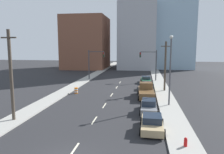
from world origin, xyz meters
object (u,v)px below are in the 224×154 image
object	(u,v)px
traffic_signal_left	(93,61)
sedan_yellow	(147,86)
traffic_signal_right	(152,61)
street_lamp	(170,66)
sedan_green	(146,80)
sedan_tan	(152,123)
fire_hydrant	(186,143)
utility_pole_right_mid	(165,66)
pickup_truck_brown	(146,91)
utility_pole_left_near	(11,75)
traffic_barrel	(76,91)
sedan_gray	(149,106)

from	to	relation	value
traffic_signal_left	sedan_yellow	world-z (taller)	traffic_signal_left
traffic_signal_right	street_lamp	bearing A→B (deg)	-85.30
street_lamp	sedan_yellow	size ratio (longest dim) A/B	1.88
sedan_green	sedan_tan	bearing A→B (deg)	-91.68
sedan_tan	sedan_yellow	world-z (taller)	sedan_tan
fire_hydrant	sedan_green	xyz separation A→B (m)	(-2.79, 29.12, 0.23)
traffic_signal_right	utility_pole_right_mid	xyz separation A→B (m)	(1.91, -10.86, -0.00)
pickup_truck_brown	street_lamp	bearing A→B (deg)	-59.97
traffic_signal_left	pickup_truck_brown	bearing A→B (deg)	-53.05
utility_pole_right_mid	sedan_green	size ratio (longest dim) A/B	1.76
utility_pole_left_near	traffic_barrel	size ratio (longest dim) A/B	9.68
traffic_signal_right	utility_pole_left_near	world-z (taller)	utility_pole_left_near
sedan_gray	sedan_green	world-z (taller)	sedan_gray
traffic_signal_left	fire_hydrant	size ratio (longest dim) A/B	8.06
traffic_signal_left	pickup_truck_brown	xyz separation A→B (m)	(11.82, -15.72, -3.44)
sedan_tan	sedan_gray	bearing A→B (deg)	92.92
fire_hydrant	pickup_truck_brown	world-z (taller)	pickup_truck_brown
traffic_signal_right	sedan_yellow	world-z (taller)	traffic_signal_right
utility_pole_left_near	utility_pole_right_mid	distance (m)	24.08
fire_hydrant	sedan_green	distance (m)	29.26
utility_pole_left_near	sedan_yellow	bearing A→B (deg)	53.94
traffic_barrel	street_lamp	bearing A→B (deg)	-21.12
sedan_yellow	utility_pole_right_mid	bearing A→B (deg)	-22.91
traffic_signal_right	street_lamp	world-z (taller)	street_lamp
traffic_signal_left	sedan_green	distance (m)	12.76
traffic_signal_right	utility_pole_right_mid	bearing A→B (deg)	-80.04
traffic_signal_right	fire_hydrant	size ratio (longest dim) A/B	8.06
traffic_signal_right	utility_pole_right_mid	world-z (taller)	utility_pole_right_mid
traffic_signal_left	utility_pole_right_mid	xyz separation A→B (m)	(14.95, -10.86, -0.00)
sedan_yellow	traffic_barrel	bearing A→B (deg)	-157.43
utility_pole_right_mid	sedan_green	xyz separation A→B (m)	(-3.07, 7.96, -3.66)
traffic_barrel	street_lamp	distance (m)	15.75
street_lamp	sedan_gray	distance (m)	6.02
traffic_barrel	sedan_yellow	distance (m)	12.41
sedan_gray	traffic_barrel	bearing A→B (deg)	144.20
utility_pole_right_mid	sedan_gray	xyz separation A→B (m)	(-2.85, -12.48, -3.61)
utility_pole_left_near	pickup_truck_brown	xyz separation A→B (m)	(13.42, 12.63, -3.86)
sedan_green	sedan_gray	bearing A→B (deg)	-91.98
traffic_signal_left	traffic_barrel	bearing A→B (deg)	-87.44
traffic_barrel	traffic_signal_right	bearing A→B (deg)	50.06
street_lamp	pickup_truck_brown	bearing A→B (deg)	122.64
sedan_tan	sedan_green	xyz separation A→B (m)	(-0.41, 25.93, -0.01)
fire_hydrant	pickup_truck_brown	bearing A→B (deg)	99.87
sedan_tan	pickup_truck_brown	bearing A→B (deg)	92.91
traffic_barrel	sedan_tan	xyz separation A→B (m)	(11.63, -14.04, 0.18)
traffic_signal_left	sedan_tan	bearing A→B (deg)	-66.91
sedan_yellow	sedan_green	xyz separation A→B (m)	(-0.10, 6.80, 0.01)
traffic_signal_right	traffic_barrel	xyz separation A→B (m)	(-12.38, -14.79, -3.82)
traffic_signal_left	sedan_gray	bearing A→B (deg)	-62.61
traffic_barrel	street_lamp	size ratio (longest dim) A/B	0.11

